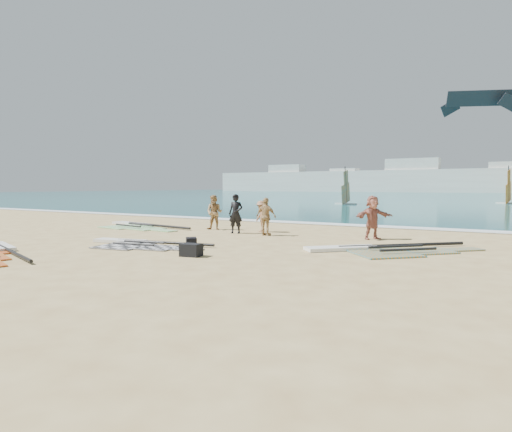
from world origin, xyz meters
The scene contains 17 objects.
ground centered at (0.00, 0.00, 0.00)m, with size 300.00×300.00×0.00m, color tan.
sea centered at (0.00, 132.00, 0.00)m, with size 300.00×240.00×0.06m, color #0D5B5F.
surf_line centered at (0.00, 12.30, 0.00)m, with size 300.00×1.20×0.04m, color white.
far_town centered at (-15.72, 150.00, 4.49)m, with size 160.00×8.00×12.00m.
rig_grey centered at (-2.42, 0.41, 0.05)m, with size 5.26×2.44×0.20m.
rig_green centered at (-7.88, 5.74, 0.05)m, with size 6.35×2.96×0.20m.
rig_orange centered at (5.91, 3.66, 0.05)m, with size 5.48×4.86×0.20m.
gear_bag_near centered at (0.98, -0.48, 0.20)m, with size 0.63×0.46×0.40m, color black.
gear_bag_far centered at (-0.47, 1.31, 0.16)m, with size 0.53×0.37×0.32m, color black.
person_wetsuit centered at (-1.41, 5.76, 0.93)m, with size 0.68×0.44×1.85m, color black.
beachgoer_left centered at (-3.24, 6.58, 0.88)m, with size 0.86×0.67×1.77m, color #A67E4D.
beachgoer_mid centered at (-0.66, 6.87, 0.76)m, with size 0.98×0.57×1.52m, color #9F6C49.
beachgoer_back centered at (0.27, 5.68, 0.85)m, with size 1.00×0.42×1.71m, color tan.
beachgoer_right centered at (4.74, 6.78, 0.92)m, with size 1.70×0.54×1.84m, color #AD6350.
windsurfer_left centered at (-7.13, 38.59, 1.33)m, with size 2.53×3.09×4.60m.
windsurfer_centre centered at (9.68, 50.85, 1.37)m, with size 2.73×3.18×4.81m.
kitesurf_kite centered at (6.76, 38.67, 10.95)m, with size 7.00×3.29×2.43m.
Camera 1 is at (9.55, -11.00, 2.22)m, focal length 30.00 mm.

